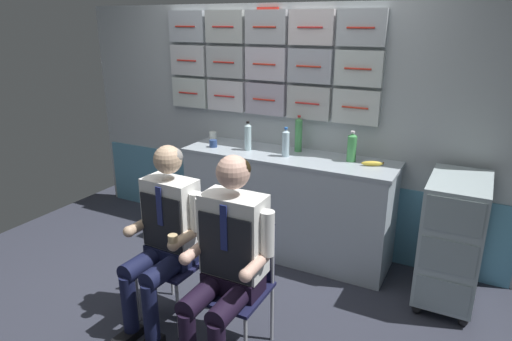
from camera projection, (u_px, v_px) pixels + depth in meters
The scene contains 15 objects.
ground at pixel (195, 309), 3.30m from camera, with size 4.80×4.80×0.04m, color #2E313D.
galley_bulkhead at pixel (275, 122), 4.09m from camera, with size 4.20×0.14×2.15m.
galley_counter at pixel (286, 204), 3.96m from camera, with size 1.86×0.53×0.92m.
service_trolley at pixel (452, 238), 3.23m from camera, with size 0.40×0.65×0.96m.
folding_chair_left at pixel (181, 245), 3.13m from camera, with size 0.41×0.42×0.83m.
crew_member_left at pixel (164, 231), 2.94m from camera, with size 0.50×0.62×1.25m.
folding_chair_center at pixel (241, 271), 2.80m from camera, with size 0.41×0.41×0.83m.
crew_member_center at pixel (228, 254), 2.61m from camera, with size 0.52×0.63×1.29m.
water_bottle_clear at pixel (352, 147), 3.60m from camera, with size 0.08×0.08×0.25m.
water_bottle_blue_cap at pixel (286, 143), 3.73m from camera, with size 0.06×0.06×0.25m.
sparkling_bottle_green at pixel (248, 137), 3.91m from camera, with size 0.06×0.06×0.26m.
water_bottle_tall at pixel (299, 134), 3.86m from camera, with size 0.06×0.06×0.32m.
coffee_cup_white at pixel (213, 143), 4.04m from camera, with size 0.07×0.07×0.06m.
paper_cup_tan at pixel (213, 136), 4.23m from camera, with size 0.06×0.06×0.09m.
snack_banana at pixel (372, 163), 3.51m from camera, with size 0.17×0.10×0.04m.
Camera 1 is at (1.71, -2.27, 2.00)m, focal length 31.34 mm.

